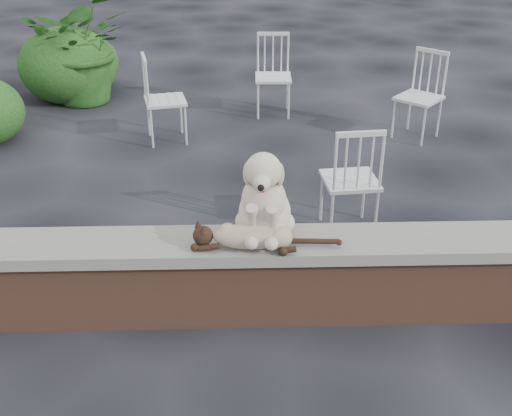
{
  "coord_description": "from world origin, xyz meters",
  "views": [
    {
      "loc": [
        0.26,
        -3.43,
        2.65
      ],
      "look_at": [
        0.36,
        0.2,
        0.7
      ],
      "focal_mm": 44.63,
      "sensor_mm": 36.0,
      "label": 1
    }
  ],
  "objects_px": {
    "chair_d": "(419,96)",
    "chair_b": "(273,76)",
    "chair_e": "(165,99)",
    "potted_plant_a": "(84,44)",
    "chair_c": "(350,178)",
    "dog": "(265,191)",
    "cat": "(252,235)"
  },
  "relations": [
    {
      "from": "chair_d",
      "to": "chair_b",
      "type": "bearing_deg",
      "value": -165.39
    },
    {
      "from": "chair_b",
      "to": "chair_e",
      "type": "relative_size",
      "value": 1.0
    },
    {
      "from": "chair_d",
      "to": "potted_plant_a",
      "type": "bearing_deg",
      "value": -157.39
    },
    {
      "from": "chair_e",
      "to": "chair_c",
      "type": "xyz_separation_m",
      "value": [
        1.66,
        -2.0,
        0.0
      ]
    },
    {
      "from": "chair_d",
      "to": "dog",
      "type": "bearing_deg",
      "value": -78.36
    },
    {
      "from": "chair_e",
      "to": "dog",
      "type": "bearing_deg",
      "value": -175.21
    },
    {
      "from": "dog",
      "to": "chair_d",
      "type": "distance_m",
      "value": 3.57
    },
    {
      "from": "dog",
      "to": "chair_c",
      "type": "relative_size",
      "value": 0.67
    },
    {
      "from": "chair_b",
      "to": "dog",
      "type": "bearing_deg",
      "value": -92.45
    },
    {
      "from": "chair_d",
      "to": "chair_b",
      "type": "relative_size",
      "value": 1.0
    },
    {
      "from": "dog",
      "to": "chair_b",
      "type": "xyz_separation_m",
      "value": [
        0.26,
        3.85,
        -0.43
      ]
    },
    {
      "from": "chair_d",
      "to": "potted_plant_a",
      "type": "xyz_separation_m",
      "value": [
        -3.84,
        1.35,
        0.25
      ]
    },
    {
      "from": "chair_b",
      "to": "chair_c",
      "type": "distance_m",
      "value": 2.84
    },
    {
      "from": "dog",
      "to": "chair_e",
      "type": "height_order",
      "value": "dog"
    },
    {
      "from": "chair_b",
      "to": "cat",
      "type": "bearing_deg",
      "value": -93.45
    },
    {
      "from": "chair_c",
      "to": "chair_b",
      "type": "bearing_deg",
      "value": -86.13
    },
    {
      "from": "dog",
      "to": "cat",
      "type": "bearing_deg",
      "value": -111.35
    },
    {
      "from": "dog",
      "to": "cat",
      "type": "distance_m",
      "value": 0.28
    },
    {
      "from": "dog",
      "to": "chair_e",
      "type": "distance_m",
      "value": 3.22
    },
    {
      "from": "chair_d",
      "to": "chair_c",
      "type": "relative_size",
      "value": 1.0
    },
    {
      "from": "cat",
      "to": "chair_d",
      "type": "distance_m",
      "value": 3.72
    },
    {
      "from": "chair_e",
      "to": "potted_plant_a",
      "type": "distance_m",
      "value": 1.77
    },
    {
      "from": "dog",
      "to": "chair_b",
      "type": "bearing_deg",
      "value": 92.85
    },
    {
      "from": "chair_d",
      "to": "potted_plant_a",
      "type": "relative_size",
      "value": 0.65
    },
    {
      "from": "chair_d",
      "to": "cat",
      "type": "bearing_deg",
      "value": -78.25
    },
    {
      "from": "chair_c",
      "to": "potted_plant_a",
      "type": "relative_size",
      "value": 0.65
    },
    {
      "from": "chair_d",
      "to": "chair_b",
      "type": "distance_m",
      "value": 1.73
    },
    {
      "from": "chair_e",
      "to": "chair_b",
      "type": "bearing_deg",
      "value": -68.33
    },
    {
      "from": "chair_b",
      "to": "potted_plant_a",
      "type": "xyz_separation_m",
      "value": [
        -2.3,
        0.56,
        0.25
      ]
    },
    {
      "from": "chair_d",
      "to": "chair_e",
      "type": "bearing_deg",
      "value": -137.79
    },
    {
      "from": "cat",
      "to": "potted_plant_a",
      "type": "bearing_deg",
      "value": 120.02
    },
    {
      "from": "chair_e",
      "to": "chair_c",
      "type": "height_order",
      "value": "same"
    }
  ]
}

